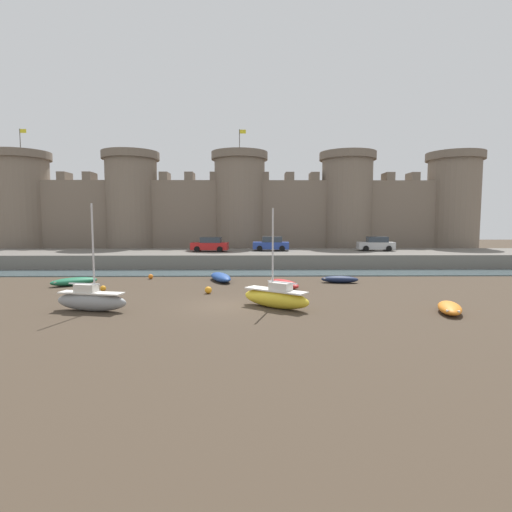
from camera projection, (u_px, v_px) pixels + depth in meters
name	position (u px, v px, depth m)	size (l,w,h in m)	color
ground_plane	(226.00, 306.00, 23.37)	(160.00, 160.00, 0.00)	#423528
water_channel	(235.00, 273.00, 37.68)	(80.00, 4.50, 0.10)	slate
quay_road	(238.00, 258.00, 44.84)	(69.74, 10.00, 1.50)	#666059
castle	(240.00, 209.00, 53.61)	(65.21, 7.47, 16.99)	#7A6B5B
rowboat_near_channel_left	(340.00, 279.00, 31.95)	(3.04, 1.36, 0.56)	#141E3D
sailboat_midflat_centre	(276.00, 297.00, 22.77)	(4.11, 3.50, 5.70)	yellow
sailboat_near_channel_right	(91.00, 300.00, 22.01)	(4.30, 1.83, 5.92)	gray
rowboat_foreground_left	(450.00, 308.00, 21.52)	(2.04, 3.12, 0.57)	orange
rowboat_midflat_right	(74.00, 281.00, 30.71)	(3.45, 3.00, 0.61)	#1E6B47
rowboat_foreground_right	(221.00, 277.00, 32.80)	(2.54, 4.18, 0.67)	#234793
rowboat_foreground_centre	(284.00, 284.00, 29.59)	(2.70, 3.55, 0.61)	red
mooring_buoy_near_shore	(103.00, 288.00, 28.20)	(0.40, 0.40, 0.40)	orange
mooring_buoy_near_channel	(151.00, 277.00, 34.06)	(0.42, 0.42, 0.42)	orange
mooring_buoy_off_centre	(208.00, 290.00, 27.28)	(0.48, 0.48, 0.48)	orange
car_quay_centre_west	(376.00, 244.00, 45.85)	(4.21, 2.11, 1.62)	#B2B5B7
car_quay_west	(210.00, 245.00, 44.80)	(4.21, 2.11, 1.62)	red
car_quay_centre_east	(271.00, 244.00, 45.93)	(4.21, 2.11, 1.62)	#263F99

